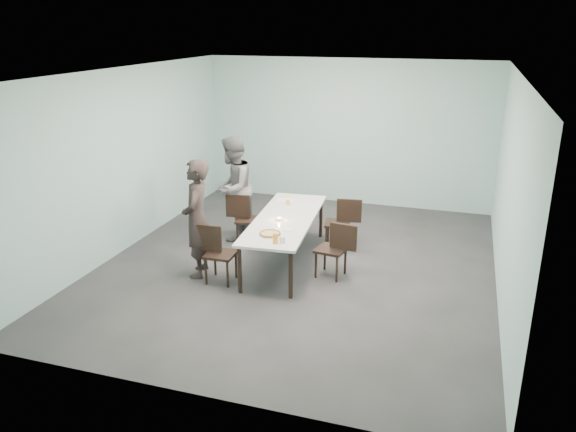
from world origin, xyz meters
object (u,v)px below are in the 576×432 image
(diner_near, at_px, (197,219))
(tealight, at_px, (279,219))
(table, at_px, (285,221))
(chair_near_right, at_px, (336,246))
(diner_far, at_px, (233,188))
(water_tumbler, at_px, (282,239))
(beer_glass, at_px, (275,238))
(side_plate, at_px, (288,230))
(chair_far_left, at_px, (244,216))
(amber_tumbler, at_px, (288,202))
(pizza, at_px, (270,234))
(chair_near_left, at_px, (215,249))
(chair_far_right, at_px, (342,220))

(diner_near, distance_m, tealight, 1.27)
(table, height_order, chair_near_right, chair_near_right)
(diner_far, bearing_deg, water_tumbler, 37.41)
(beer_glass, xyz_separation_m, water_tumbler, (0.08, 0.06, -0.03))
(table, height_order, side_plate, side_plate)
(chair_far_left, bearing_deg, amber_tumbler, -1.38)
(diner_near, xyz_separation_m, water_tumbler, (1.40, -0.16, -0.11))
(table, bearing_deg, diner_near, -142.40)
(chair_near_right, relative_size, pizza, 2.56)
(tealight, xyz_separation_m, amber_tumbler, (-0.11, 0.81, 0.02))
(tealight, bearing_deg, amber_tumbler, 97.57)
(chair_near_left, relative_size, chair_far_right, 1.00)
(table, distance_m, side_plate, 0.55)
(chair_far_left, bearing_deg, tealight, -47.94)
(pizza, bearing_deg, table, 91.99)
(chair_far_right, height_order, pizza, chair_far_right)
(diner_far, bearing_deg, tealight, 48.89)
(chair_far_right, bearing_deg, table, 41.35)
(diner_far, xyz_separation_m, pizza, (1.23, -1.54, -0.15))
(diner_near, bearing_deg, side_plate, 89.87)
(beer_glass, bearing_deg, diner_far, 127.72)
(chair_near_right, height_order, diner_near, diner_near)
(chair_far_right, distance_m, amber_tumbler, 0.97)
(chair_far_left, height_order, diner_far, diner_far)
(chair_near_left, distance_m, tealight, 1.12)
(water_tumbler, bearing_deg, amber_tumbler, 105.10)
(chair_near_right, distance_m, water_tumbler, 0.97)
(chair_far_right, relative_size, side_plate, 4.83)
(side_plate, height_order, beer_glass, beer_glass)
(diner_far, relative_size, water_tumbler, 20.47)
(chair_near_left, bearing_deg, chair_far_left, 94.40)
(table, xyz_separation_m, pizza, (0.03, -0.79, 0.08))
(chair_far_left, xyz_separation_m, diner_near, (-0.18, -1.41, 0.40))
(pizza, bearing_deg, diner_far, 128.65)
(water_tumbler, height_order, amber_tumbler, water_tumbler)
(amber_tumbler, bearing_deg, pizza, -82.62)
(water_tumbler, bearing_deg, side_plate, 98.23)
(pizza, relative_size, beer_glass, 2.27)
(tealight, bearing_deg, beer_glass, -74.29)
(water_tumbler, relative_size, amber_tumbler, 1.12)
(table, xyz_separation_m, beer_glass, (0.21, -1.07, 0.13))
(table, height_order, diner_far, diner_far)
(chair_far_left, relative_size, beer_glass, 5.80)
(chair_near_left, relative_size, side_plate, 4.83)
(beer_glass, bearing_deg, chair_near_left, 174.77)
(chair_near_right, relative_size, amber_tumbler, 10.88)
(diner_far, distance_m, water_tumbler, 2.31)
(tealight, height_order, amber_tumbler, amber_tumbler)
(amber_tumbler, bearing_deg, chair_near_left, -110.22)
(beer_glass, distance_m, tealight, 0.95)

